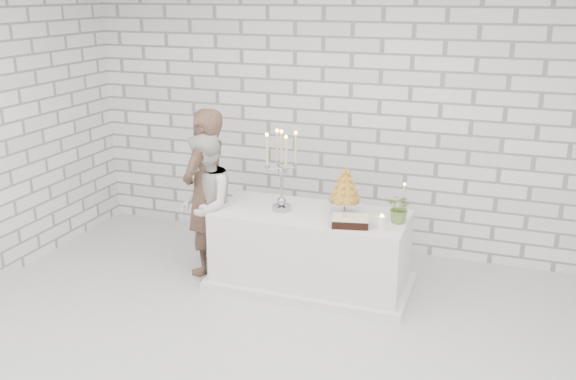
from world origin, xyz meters
The scene contains 11 objects.
ground centered at (0.00, 0.00, 0.00)m, with size 6.00×5.00×0.01m, color silver.
wall_back centered at (0.00, 2.50, 1.50)m, with size 6.00×0.01×3.00m, color white.
cake_table centered at (-0.07, 1.38, 0.38)m, with size 1.80×0.80×0.75m, color white.
groom centered at (-1.15, 1.35, 0.84)m, with size 0.61×0.40×1.67m, color #462C21.
bride centered at (-1.12, 1.27, 0.73)m, with size 0.71×0.55×1.45m, color silver.
candelabra centered at (-0.35, 1.35, 1.14)m, with size 0.31×0.31×0.78m, color #9D9CA6, non-canonical shape.
croquembouche centered at (0.24, 1.42, 0.98)m, with size 0.30×0.30×0.46m, color #A46F21, non-canonical shape.
chocolate_cake centered at (0.36, 1.18, 0.79)m, with size 0.32×0.23×0.08m, color black.
pillar_candle centered at (0.64, 1.18, 0.81)m, with size 0.08×0.08×0.12m, color white.
extra_taper centered at (0.77, 1.51, 0.91)m, with size 0.06×0.06×0.32m, color beige.
flowers centered at (0.76, 1.40, 0.89)m, with size 0.25×0.22×0.28m, color #416632.
Camera 1 is at (1.58, -3.85, 2.74)m, focal length 38.81 mm.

